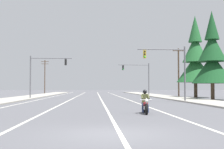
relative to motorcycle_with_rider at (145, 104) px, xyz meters
name	(u,v)px	position (x,y,z in m)	size (l,w,h in m)	color
ground_plane	(112,134)	(-2.47, -8.29, -0.59)	(400.00, 400.00, 0.00)	#515156
lane_stripe_center	(100,97)	(-2.21, 36.71, -0.58)	(0.16, 100.00, 0.01)	beige
lane_stripe_left	(77,97)	(-6.27, 36.71, -0.58)	(0.16, 100.00, 0.01)	beige
lane_stripe_right	(120,97)	(1.32, 36.71, -0.58)	(0.16, 100.00, 0.01)	beige
lane_stripe_far_left	(53,97)	(-10.43, 36.71, -0.58)	(0.16, 100.00, 0.01)	beige
sidewalk_kerb_right	(168,97)	(8.81, 31.71, -0.52)	(4.40, 110.00, 0.14)	#9E998E
sidewalk_kerb_left	(28,97)	(-13.75, 31.71, -0.52)	(4.40, 110.00, 0.14)	#9E998E
motorcycle_with_rider	(145,104)	(0.00, 0.00, 0.00)	(0.70, 2.19, 1.46)	black
traffic_signal_near_right	(171,65)	(5.41, 15.49, 3.54)	(5.42, 0.39, 6.20)	#56565B
traffic_signal_near_left	(43,70)	(-10.58, 26.82, 3.58)	(6.02, 0.37, 6.20)	#56565B
traffic_signal_mid_right	(140,74)	(5.35, 39.36, 3.57)	(5.85, 0.68, 6.20)	#56565B
utility_pole_right_far	(179,71)	(11.55, 35.10, 3.83)	(2.01, 0.26, 8.45)	#4C3828
utility_pole_left_far	(45,75)	(-17.17, 70.67, 4.46)	(2.15, 0.26, 9.37)	#4C3828
conifer_tree_right_verge_near	(212,59)	(12.05, 20.61, 4.72)	(5.26, 5.26, 11.57)	#4C3828
conifer_tree_right_verge_far	(195,60)	(13.16, 30.82, 5.51)	(6.04, 6.04, 13.30)	#423023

